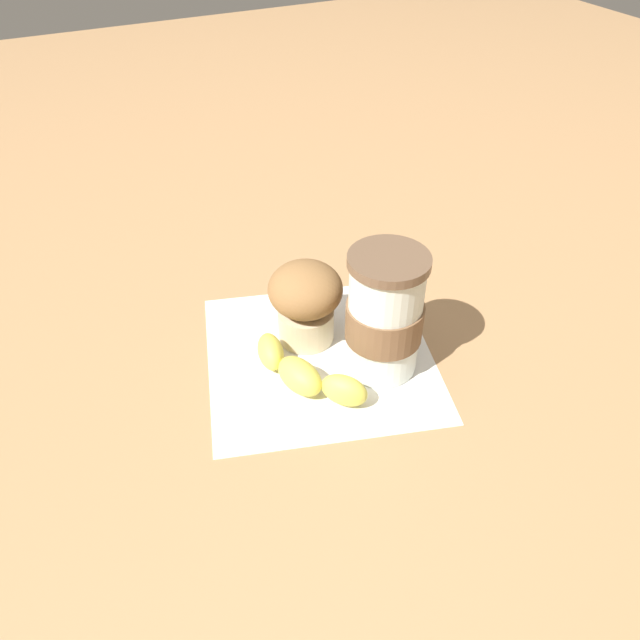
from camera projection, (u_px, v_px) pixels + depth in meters
ground_plane at (320, 357)px, 0.71m from camera, size 3.00×3.00×0.00m
paper_napkin at (320, 356)px, 0.71m from camera, size 0.31×0.31×0.00m
coffee_cup at (385, 315)px, 0.65m from camera, size 0.08×0.08×0.14m
muffin at (303, 300)px, 0.70m from camera, size 0.08×0.08×0.10m
banana at (304, 373)px, 0.66m from camera, size 0.09×0.14×0.03m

